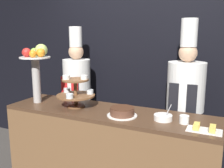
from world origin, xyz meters
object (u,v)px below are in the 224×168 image
Objects in this scene: fruit_pedestal at (37,62)px; cup_white at (184,120)px; tiered_stand at (76,91)px; chef_left at (77,90)px; chef_center_left at (185,101)px; cake_square_tray at (204,129)px; serving_bowl_near at (163,117)px; cake_round at (122,112)px.

cup_white is at bearing -0.23° from fruit_pedestal.
fruit_pedestal is at bearing -178.22° from tiered_stand.
tiered_stand is 0.22× the size of chef_left.
chef_left reaches higher than cup_white.
chef_center_left is (1.47, 0.59, -0.40)m from fruit_pedestal.
tiered_stand is 0.70m from chef_left.
cup_white is 0.30× the size of cake_square_tray.
cup_white is at bearing -1.89° from serving_bowl_near.
tiered_stand is 0.22× the size of chef_center_left.
tiered_stand is 0.56m from cake_round.
chef_center_left is (0.09, 0.59, 0.01)m from serving_bowl_near.
cake_square_tray is at bearing -23.37° from chef_left.
cake_square_tray is (0.17, -0.10, -0.02)m from cup_white.
chef_left is at bearing 157.59° from cup_white.
cup_white is at bearing -22.41° from chef_left.
serving_bowl_near is at bearing 162.87° from cake_square_tray.
chef_center_left is (0.46, 0.64, -0.00)m from cake_round.
cake_round is at bearing 175.23° from cake_square_tray.
chef_left reaches higher than serving_bowl_near.
cake_square_tray is 0.75m from chef_center_left.
tiered_stand is 2.46× the size of serving_bowl_near.
tiered_stand is 4.93× the size of cup_white.
fruit_pedestal is 1.09m from cake_round.
cake_square_tray is (1.73, -0.11, -0.42)m from fruit_pedestal.
cake_round is at bearing -2.72° from fruit_pedestal.
tiered_stand is 0.62× the size of fruit_pedestal.
tiered_stand is at bearing 173.34° from cake_round.
chef_left reaches higher than tiered_stand.
chef_left reaches higher than cake_square_tray.
fruit_pedestal is 2.28× the size of cake_round.
cake_square_tray is (0.72, -0.06, -0.02)m from cake_round.
chef_left is (-1.27, 0.59, -0.00)m from serving_bowl_near.
cup_white is 0.60m from chef_center_left.
cake_square_tray is at bearing -4.77° from cake_round.
chef_left is at bearing 155.01° from serving_bowl_near.
cup_white is at bearing 4.41° from cake_round.
serving_bowl_near is at bearing 178.11° from cup_white.
cake_square_tray is 1.76m from chef_left.
serving_bowl_near is (-0.35, 0.11, 0.01)m from cake_square_tray.
cup_white is (1.09, -0.02, -0.13)m from tiered_stand.
serving_bowl_near is 1.40m from chef_left.
serving_bowl_near reaches higher than cake_square_tray.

